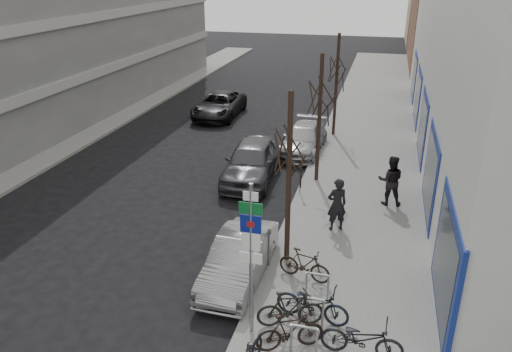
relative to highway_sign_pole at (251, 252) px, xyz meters
The scene contains 24 objects.
ground 3.44m from the highway_sign_pole, behind, with size 120.00×120.00×0.00m, color black.
sidewalk_east 10.50m from the highway_sign_pole, 78.15° to the left, with size 5.00×70.00×0.15m, color slate.
sidewalk_west 16.90m from the highway_sign_pole, 143.24° to the left, with size 3.00×70.00×0.15m, color slate.
brick_building_far 41.42m from the highway_sign_pole, 75.16° to the left, with size 12.00×14.00×8.00m, color brown.
tan_building_far 56.16m from the highway_sign_pole, 78.59° to the left, with size 13.00×12.00×9.00m, color #937A5B.
highway_sign_pole is the anchor object (origin of this frame).
bike_rack 2.36m from the highway_sign_pole, 23.59° to the left, with size 0.66×2.26×0.83m.
tree_near 3.88m from the highway_sign_pole, 86.74° to the left, with size 1.80×1.80×5.50m.
tree_mid 10.15m from the highway_sign_pole, 88.86° to the left, with size 1.80×1.80×5.50m.
tree_far 16.59m from the highway_sign_pole, 89.31° to the left, with size 1.80×1.80×5.50m.
meter_front 3.39m from the highway_sign_pole, 94.75° to the left, with size 0.10×0.08×1.27m.
meter_mid 8.65m from the highway_sign_pole, 91.68° to the left, with size 0.10×0.08×1.27m.
meter_back 14.10m from the highway_sign_pole, 91.02° to the left, with size 0.10×0.08×1.27m.
bike_near_right 2.11m from the highway_sign_pole, 19.73° to the right, with size 0.50×1.69×1.03m, color black.
bike_mid_curb 2.36m from the highway_sign_pole, 30.29° to the left, with size 0.59×1.94×1.19m, color black.
bike_mid_inner 2.04m from the highway_sign_pole, 25.99° to the left, with size 0.52×1.73×1.05m, color black.
bike_far_curb 3.22m from the highway_sign_pole, ahead, with size 0.58×1.93×1.18m, color black.
bike_far_inner 3.28m from the highway_sign_pole, 70.64° to the left, with size 0.48×1.61×0.98m, color black.
parked_car_front 3.08m from the highway_sign_pole, 113.37° to the left, with size 1.44×4.13×1.36m, color #97979B.
parked_car_mid 10.18m from the highway_sign_pole, 104.99° to the left, with size 2.01×4.99×1.70m, color #48484D.
parked_car_back 13.88m from the highway_sign_pole, 94.17° to the left, with size 1.88×4.63×1.34m, color #A0A0A5.
lane_car 20.09m from the highway_sign_pole, 110.71° to the left, with size 2.40×5.22×1.45m, color black.
pedestrian_near 6.15m from the highway_sign_pole, 75.78° to the left, with size 0.70×0.46×1.91m, color black.
pedestrian_far 9.05m from the highway_sign_pole, 68.87° to the left, with size 0.73×0.50×1.98m, color black.
Camera 1 is at (5.03, -9.71, 8.63)m, focal length 35.00 mm.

